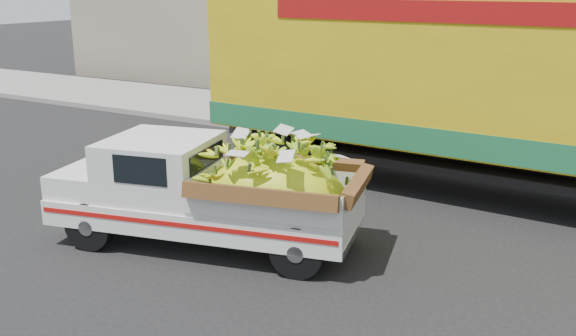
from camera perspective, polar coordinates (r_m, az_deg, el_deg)
The scene contains 6 objects.
ground at distance 9.09m, azimuth -2.81°, elevation -8.57°, with size 100.00×100.00×0.00m, color black.
curb at distance 15.18m, azimuth 11.94°, elevation 1.62°, with size 60.00×0.25×0.15m, color gray.
sidewalk at distance 17.14m, azimuth 14.20°, elevation 3.11°, with size 60.00×4.00×0.14m, color gray.
building_left at distance 25.36m, azimuth 0.60°, elevation 13.24°, with size 18.00×6.00×5.00m, color gray.
pickup_truck at distance 9.42m, azimuth -5.42°, elevation -2.14°, with size 4.78×2.64×1.59m.
semi_trailer at distance 11.85m, azimuth 20.16°, elevation 7.04°, with size 12.03×2.97×3.80m.
Camera 1 is at (4.53, -6.90, 3.80)m, focal length 40.00 mm.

